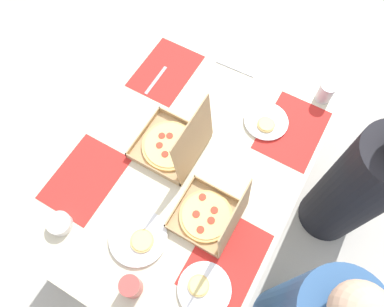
% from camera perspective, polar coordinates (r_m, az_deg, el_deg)
% --- Properties ---
extents(ground_plane, '(6.00, 6.00, 0.00)m').
position_cam_1_polar(ground_plane, '(2.29, -0.00, -7.77)').
color(ground_plane, beige).
extents(dining_table, '(1.50, 0.99, 0.72)m').
position_cam_1_polar(dining_table, '(1.71, -0.00, -1.42)').
color(dining_table, '#3F3328').
rests_on(dining_table, ground_plane).
extents(placemat_near_left, '(0.36, 0.26, 0.00)m').
position_cam_1_polar(placemat_near_left, '(1.87, -4.20, 12.98)').
color(placemat_near_left, red).
rests_on(placemat_near_left, dining_table).
extents(placemat_near_right, '(0.36, 0.26, 0.00)m').
position_cam_1_polar(placemat_near_right, '(1.64, -16.66, -3.78)').
color(placemat_near_right, red).
rests_on(placemat_near_right, dining_table).
extents(placemat_far_left, '(0.36, 0.26, 0.00)m').
position_cam_1_polar(placemat_far_left, '(1.74, 15.68, 3.58)').
color(placemat_far_left, red).
rests_on(placemat_far_left, dining_table).
extents(placemat_far_right, '(0.36, 0.26, 0.00)m').
position_cam_1_polar(placemat_far_right, '(1.48, 5.38, -16.41)').
color(placemat_far_right, red).
rests_on(placemat_far_right, dining_table).
extents(pizza_box_corner_right, '(0.29, 0.29, 0.32)m').
position_cam_1_polar(pizza_box_corner_right, '(1.58, -2.81, 1.42)').
color(pizza_box_corner_right, tan).
rests_on(pizza_box_corner_right, dining_table).
extents(pizza_box_center, '(0.25, 0.26, 0.29)m').
position_cam_1_polar(pizza_box_center, '(1.47, 3.15, -10.02)').
color(pizza_box_center, tan).
rests_on(pizza_box_center, dining_table).
extents(plate_near_right, '(0.21, 0.21, 0.03)m').
position_cam_1_polar(plate_near_right, '(1.46, 1.89, -20.73)').
color(plate_near_right, white).
rests_on(plate_near_right, dining_table).
extents(plate_near_left, '(0.21, 0.21, 0.03)m').
position_cam_1_polar(plate_near_left, '(1.72, 11.68, 4.96)').
color(plate_near_left, white).
rests_on(plate_near_left, dining_table).
extents(plate_middle, '(0.24, 0.24, 0.03)m').
position_cam_1_polar(plate_middle, '(1.50, -8.62, -13.04)').
color(plate_middle, white).
rests_on(plate_middle, dining_table).
extents(cup_clear_left, '(0.08, 0.08, 0.11)m').
position_cam_1_polar(cup_clear_left, '(1.43, -9.65, -20.17)').
color(cup_clear_left, '#BF4742').
rests_on(cup_clear_left, dining_table).
extents(cup_spare, '(0.07, 0.07, 0.10)m').
position_cam_1_polar(cup_spare, '(1.84, 20.51, 9.14)').
color(cup_spare, silver).
rests_on(cup_spare, dining_table).
extents(condiment_bowl, '(0.10, 0.10, 0.04)m').
position_cam_1_polar(condiment_bowl, '(1.58, -20.30, -10.43)').
color(condiment_bowl, white).
rests_on(condiment_bowl, dining_table).
extents(fork_by_far_right, '(0.19, 0.02, 0.00)m').
position_cam_1_polar(fork_by_far_right, '(1.84, -5.76, 11.52)').
color(fork_by_far_right, '#B7B7BC').
rests_on(fork_by_far_right, dining_table).
extents(knife_by_far_left, '(0.02, 0.21, 0.00)m').
position_cam_1_polar(knife_by_far_left, '(1.88, 6.87, 13.31)').
color(knife_by_far_left, '#B7B7BC').
rests_on(knife_by_far_left, dining_table).
extents(diner_left_seat, '(0.32, 0.32, 1.10)m').
position_cam_1_polar(diner_left_seat, '(1.98, 24.74, -5.06)').
color(diner_left_seat, black).
rests_on(diner_left_seat, ground_plane).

